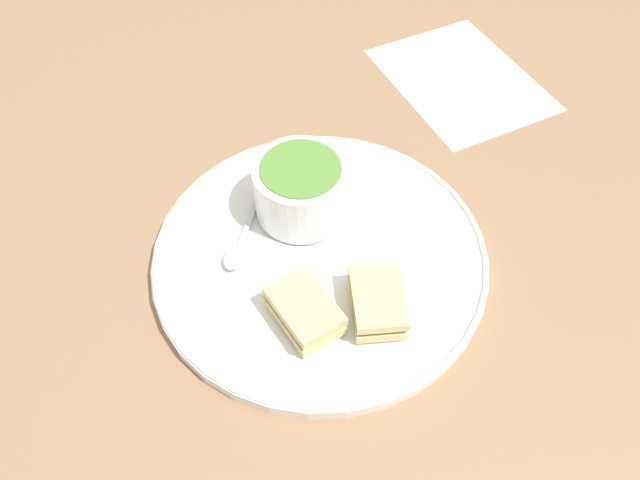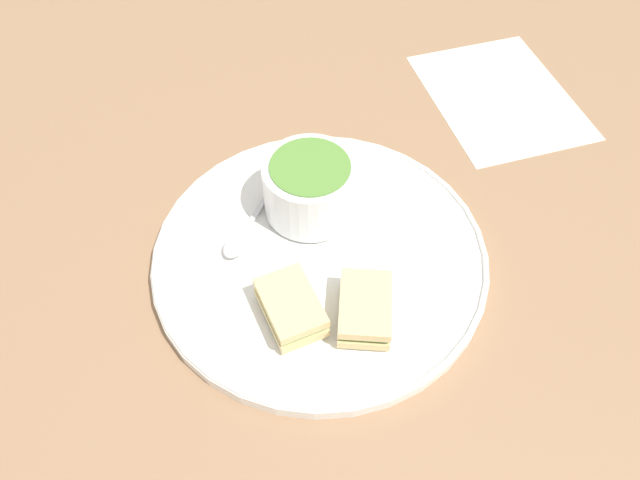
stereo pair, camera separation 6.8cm
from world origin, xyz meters
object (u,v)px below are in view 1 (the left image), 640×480
Objects in this scene: soup_bowl at (301,189)px; sandwich_half_far at (377,301)px; spoon at (237,250)px; sandwich_half_near at (304,310)px.

soup_bowl is 0.16m from sandwich_half_far.
soup_bowl is at bearing 112.43° from sandwich_half_far.
soup_bowl is 0.10m from spoon.
soup_bowl is 1.16× the size of sandwich_half_near.
soup_bowl is 0.92× the size of spoon.
soup_bowl is 1.34× the size of sandwich_half_far.
sandwich_half_near is at bearing -95.68° from soup_bowl.
spoon is 0.11m from sandwich_half_near.
spoon is at bearing 146.26° from sandwich_half_far.
soup_bowl reaches higher than sandwich_half_near.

